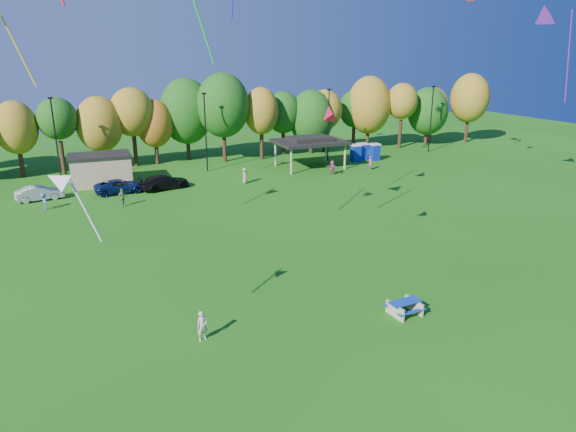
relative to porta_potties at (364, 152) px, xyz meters
name	(u,v)px	position (x,y,z in m)	size (l,w,h in m)	color
ground	(369,339)	(-22.42, -38.24, -1.10)	(160.00, 160.00, 0.00)	#19600F
tree_line	(170,117)	(-23.44, 7.28, 4.82)	(93.57, 10.55, 11.15)	black
lamp_posts	(206,130)	(-20.42, 1.76, 3.80)	(64.50, 0.25, 9.09)	black
utility_building	(101,169)	(-32.42, -0.24, 0.54)	(6.30, 4.30, 3.25)	tan
pavilion	(310,141)	(-8.42, -1.24, 2.13)	(8.20, 6.20, 3.77)	tan
porta_potties	(364,152)	(0.00, 0.00, 0.00)	(3.75, 2.07, 2.18)	#0C249C
picnic_table	(405,307)	(-19.33, -36.75, -0.65)	(1.89, 1.61, 0.77)	tan
kite_flyer	(202,326)	(-29.94, -35.12, -0.33)	(0.56, 0.37, 1.53)	beige
car_b	(39,193)	(-38.29, -4.61, -0.40)	(1.49, 4.26, 1.40)	#9F9FA4
car_c	(120,186)	(-30.96, -4.78, -0.41)	(2.27, 4.93, 1.37)	#0B1947
car_d	(164,182)	(-26.62, -4.92, -0.35)	(2.11, 5.18, 1.50)	black
far_person_0	(122,198)	(-31.23, -9.77, -0.27)	(0.97, 0.41, 1.66)	#738652
far_person_1	(44,202)	(-37.79, -8.23, -0.32)	(1.00, 0.58, 1.55)	#446497
far_person_2	(332,167)	(-7.60, -5.65, -0.28)	(1.51, 0.48, 1.63)	#AA476C
far_person_4	(370,163)	(-2.27, -5.19, -0.27)	(0.60, 0.40, 1.66)	#9D4A62
far_person_5	(245,176)	(-18.22, -5.81, -0.25)	(0.83, 0.54, 1.70)	#949465
kite_4	(546,13)	(2.61, -23.35, 15.43)	(4.92, 3.23, 8.62)	purple
kite_5	(59,182)	(-35.37, -35.90, 7.56)	(2.07, 1.15, 3.35)	silver
kite_6	(330,112)	(-20.73, -30.17, 9.01)	(1.20, 1.46, 1.27)	red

